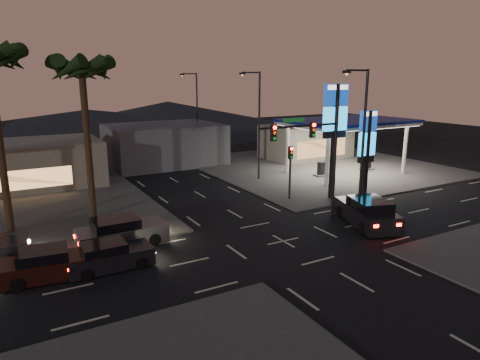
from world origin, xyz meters
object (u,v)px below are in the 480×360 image
car_lane_a_mid (49,264)px  suv_station (367,212)px  gas_station (348,123)px  pylon_sign_tall (335,119)px  traffic_signal_mast (315,145)px  car_lane_b_front (121,233)px  pylon_sign_short (367,141)px  car_lane_a_front (109,256)px

car_lane_a_mid → suv_station: bearing=-5.8°
gas_station → pylon_sign_tall: bearing=-139.1°
traffic_signal_mast → car_lane_b_front: size_ratio=1.55×
pylon_sign_short → car_lane_b_front: pylon_sign_short is taller
traffic_signal_mast → suv_station: (2.71, -2.27, -4.38)m
pylon_sign_short → traffic_signal_mast: traffic_signal_mast is taller
car_lane_b_front → suv_station: bearing=-16.3°
pylon_sign_short → traffic_signal_mast: size_ratio=0.88×
gas_station → pylon_sign_tall: size_ratio=1.36×
suv_station → car_lane_a_mid: bearing=174.2°
car_lane_a_mid → suv_station: (19.04, -1.94, 0.15)m
gas_station → car_lane_b_front: (-24.52, -7.91, -4.31)m
pylon_sign_tall → car_lane_b_front: (-17.02, -1.41, -5.62)m
gas_station → pylon_sign_tall: 10.01m
pylon_sign_short → pylon_sign_tall: bearing=158.2°
car_lane_a_front → suv_station: size_ratio=0.74×
traffic_signal_mast → car_lane_a_mid: (-16.33, -0.33, -4.53)m
traffic_signal_mast → suv_station: 5.63m
pylon_sign_short → car_lane_a_mid: size_ratio=1.47×
pylon_sign_tall → car_lane_b_front: bearing=-175.3°
gas_station → car_lane_a_front: (-25.84, -10.69, -4.43)m
gas_station → pylon_sign_tall: pylon_sign_tall is taller
pylon_sign_short → suv_station: bearing=-133.4°
pylon_sign_short → car_lane_a_front: bearing=-171.3°
pylon_sign_tall → traffic_signal_mast: bearing=-143.5°
gas_station → traffic_signal_mast: 15.82m
car_lane_a_front → suv_station: suv_station is taller
pylon_sign_short → suv_station: size_ratio=1.19×
traffic_signal_mast → car_lane_b_front: bearing=170.3°
pylon_sign_short → car_lane_a_mid: bearing=-173.1°
gas_station → suv_station: (-9.53, -12.29, -4.24)m
car_lane_a_front → pylon_sign_tall: bearing=12.9°
pylon_sign_tall → pylon_sign_short: bearing=-21.8°
car_lane_a_mid → car_lane_b_front: size_ratio=0.92×
pylon_sign_tall → car_lane_b_front: pylon_sign_tall is taller
gas_station → car_lane_b_front: size_ratio=2.36×
pylon_sign_short → suv_station: pylon_sign_short is taller
suv_station → car_lane_b_front: bearing=163.7°
pylon_sign_tall → traffic_signal_mast: (-4.74, -3.51, -1.17)m
pylon_sign_tall → gas_station: bearing=40.9°
gas_station → car_lane_a_mid: bearing=-160.1°
pylon_sign_tall → suv_station: size_ratio=1.53×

